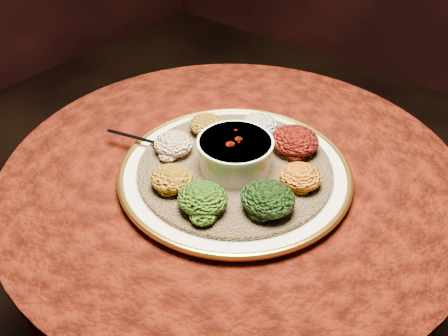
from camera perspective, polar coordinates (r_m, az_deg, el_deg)
The scene contains 13 objects.
table at distance 1.15m, azimuth 0.95°, elevation -7.12°, with size 0.96×0.96×0.73m.
platter at distance 1.01m, azimuth 1.24°, elevation -0.52°, with size 0.52×0.52×0.02m.
injera at distance 1.00m, azimuth 1.25°, elevation -0.04°, with size 0.39×0.39×0.01m, color olive.
stew_bowl at distance 0.97m, azimuth 1.29°, elevation 1.86°, with size 0.15×0.15×0.06m.
spoon at distance 1.06m, azimuth -7.60°, elevation 2.79°, with size 0.16×0.06×0.01m.
portion_ayib at distance 1.09m, azimuth 4.08°, elevation 4.99°, with size 0.08×0.08×0.04m, color silver.
portion_kitfo at distance 1.04m, azimuth 8.07°, elevation 3.12°, with size 0.10×0.10×0.05m, color black.
portion_tikil at distance 0.95m, azimuth 8.75°, elevation -0.97°, with size 0.08×0.08×0.04m, color #B8740F.
portion_gomen at distance 0.89m, azimuth 5.03°, elevation -3.49°, with size 0.10×0.09×0.05m, color black.
portion_mixveg at distance 0.89m, azimuth -2.44°, elevation -3.50°, with size 0.09×0.09×0.04m, color #AB490B.
portion_kik at distance 0.94m, azimuth -5.99°, elevation -1.20°, with size 0.08×0.08×0.04m, color #9D580D.
portion_timatim at distance 1.03m, azimuth -5.79°, elevation 2.77°, with size 0.08×0.08×0.04m, color maroon.
portion_shiro at distance 1.08m, azimuth -1.94°, elevation 4.96°, with size 0.08×0.08×0.04m, color #835F0F.
Camera 1 is at (0.49, -0.65, 1.38)m, focal length 40.00 mm.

